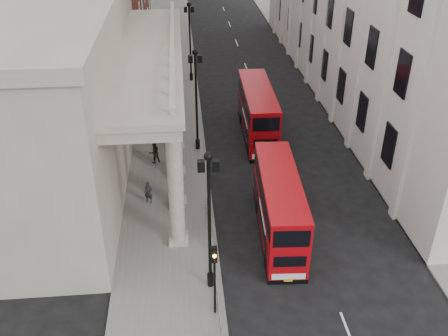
{
  "coord_description": "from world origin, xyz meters",
  "views": [
    {
      "loc": [
        -1.68,
        -16.38,
        19.58
      ],
      "look_at": [
        0.89,
        12.34,
        2.63
      ],
      "focal_mm": 40.0,
      "sensor_mm": 36.0,
      "label": 1
    }
  ],
  "objects_px": {
    "lamp_post_north": "(190,37)",
    "bus_far": "(257,111)",
    "traffic_light": "(215,268)",
    "pedestrian_a": "(148,192)",
    "lamp_post_south": "(209,214)",
    "pedestrian_c": "(167,123)",
    "lamp_post_mid": "(196,94)",
    "bus_near": "(279,205)",
    "pedestrian_b": "(154,152)"
  },
  "relations": [
    {
      "from": "lamp_post_north",
      "to": "bus_far",
      "type": "height_order",
      "value": "lamp_post_north"
    },
    {
      "from": "traffic_light",
      "to": "pedestrian_a",
      "type": "height_order",
      "value": "traffic_light"
    },
    {
      "from": "lamp_post_south",
      "to": "traffic_light",
      "type": "relative_size",
      "value": 1.93
    },
    {
      "from": "bus_far",
      "to": "traffic_light",
      "type": "bearing_deg",
      "value": -103.04
    },
    {
      "from": "bus_far",
      "to": "lamp_post_south",
      "type": "bearing_deg",
      "value": -104.84
    },
    {
      "from": "traffic_light",
      "to": "pedestrian_c",
      "type": "xyz_separation_m",
      "value": [
        -2.65,
        21.4,
        -2.2
      ]
    },
    {
      "from": "lamp_post_mid",
      "to": "pedestrian_c",
      "type": "height_order",
      "value": "lamp_post_mid"
    },
    {
      "from": "bus_near",
      "to": "pedestrian_b",
      "type": "height_order",
      "value": "bus_near"
    },
    {
      "from": "lamp_post_mid",
      "to": "lamp_post_north",
      "type": "relative_size",
      "value": 1.0
    },
    {
      "from": "lamp_post_north",
      "to": "bus_near",
      "type": "height_order",
      "value": "lamp_post_north"
    },
    {
      "from": "lamp_post_north",
      "to": "pedestrian_c",
      "type": "distance_m",
      "value": 13.48
    },
    {
      "from": "bus_far",
      "to": "lamp_post_north",
      "type": "bearing_deg",
      "value": 112.01
    },
    {
      "from": "pedestrian_b",
      "to": "pedestrian_a",
      "type": "bearing_deg",
      "value": 62.09
    },
    {
      "from": "traffic_light",
      "to": "pedestrian_a",
      "type": "relative_size",
      "value": 2.69
    },
    {
      "from": "lamp_post_south",
      "to": "pedestrian_b",
      "type": "distance_m",
      "value": 14.89
    },
    {
      "from": "lamp_post_north",
      "to": "pedestrian_c",
      "type": "relative_size",
      "value": 5.29
    },
    {
      "from": "lamp_post_south",
      "to": "lamp_post_mid",
      "type": "height_order",
      "value": "same"
    },
    {
      "from": "traffic_light",
      "to": "bus_far",
      "type": "relative_size",
      "value": 0.43
    },
    {
      "from": "traffic_light",
      "to": "bus_near",
      "type": "relative_size",
      "value": 0.45
    },
    {
      "from": "bus_near",
      "to": "pedestrian_a",
      "type": "bearing_deg",
      "value": 157.31
    },
    {
      "from": "bus_near",
      "to": "pedestrian_c",
      "type": "height_order",
      "value": "bus_near"
    },
    {
      "from": "pedestrian_b",
      "to": "pedestrian_c",
      "type": "xyz_separation_m",
      "value": [
        0.9,
        5.43,
        -0.11
      ]
    },
    {
      "from": "lamp_post_south",
      "to": "bus_near",
      "type": "height_order",
      "value": "lamp_post_south"
    },
    {
      "from": "traffic_light",
      "to": "pedestrian_b",
      "type": "height_order",
      "value": "traffic_light"
    },
    {
      "from": "lamp_post_mid",
      "to": "pedestrian_a",
      "type": "relative_size",
      "value": 5.2
    },
    {
      "from": "lamp_post_south",
      "to": "pedestrian_b",
      "type": "xyz_separation_m",
      "value": [
        -3.45,
        13.95,
        -3.89
      ]
    },
    {
      "from": "pedestrian_a",
      "to": "pedestrian_c",
      "type": "height_order",
      "value": "pedestrian_a"
    },
    {
      "from": "lamp_post_north",
      "to": "bus_near",
      "type": "relative_size",
      "value": 0.88
    },
    {
      "from": "pedestrian_a",
      "to": "pedestrian_c",
      "type": "relative_size",
      "value": 1.02
    },
    {
      "from": "pedestrian_c",
      "to": "lamp_post_mid",
      "type": "bearing_deg",
      "value": -31.83
    },
    {
      "from": "lamp_post_south",
      "to": "lamp_post_mid",
      "type": "bearing_deg",
      "value": 90.0
    },
    {
      "from": "lamp_post_mid",
      "to": "bus_far",
      "type": "bearing_deg",
      "value": 22.91
    },
    {
      "from": "lamp_post_south",
      "to": "pedestrian_b",
      "type": "height_order",
      "value": "lamp_post_south"
    },
    {
      "from": "lamp_post_south",
      "to": "pedestrian_a",
      "type": "xyz_separation_m",
      "value": [
        -3.68,
        8.41,
        -3.99
      ]
    },
    {
      "from": "bus_far",
      "to": "lamp_post_mid",
      "type": "bearing_deg",
      "value": -155.89
    },
    {
      "from": "lamp_post_mid",
      "to": "traffic_light",
      "type": "bearing_deg",
      "value": -89.68
    },
    {
      "from": "bus_far",
      "to": "pedestrian_a",
      "type": "distance_m",
      "value": 13.32
    },
    {
      "from": "lamp_post_mid",
      "to": "pedestrian_c",
      "type": "xyz_separation_m",
      "value": [
        -2.55,
        3.38,
        -4.0
      ]
    },
    {
      "from": "lamp_post_south",
      "to": "bus_far",
      "type": "height_order",
      "value": "lamp_post_south"
    },
    {
      "from": "bus_far",
      "to": "pedestrian_b",
      "type": "distance_m",
      "value": 9.76
    },
    {
      "from": "lamp_post_mid",
      "to": "traffic_light",
      "type": "distance_m",
      "value": 18.11
    },
    {
      "from": "pedestrian_b",
      "to": "pedestrian_c",
      "type": "relative_size",
      "value": 1.14
    },
    {
      "from": "bus_near",
      "to": "pedestrian_b",
      "type": "bearing_deg",
      "value": 133.15
    },
    {
      "from": "pedestrian_b",
      "to": "traffic_light",
      "type": "bearing_deg",
      "value": 76.95
    },
    {
      "from": "pedestrian_a",
      "to": "traffic_light",
      "type": "bearing_deg",
      "value": -55.11
    },
    {
      "from": "pedestrian_b",
      "to": "bus_near",
      "type": "bearing_deg",
      "value": 104.44
    },
    {
      "from": "traffic_light",
      "to": "pedestrian_a",
      "type": "distance_m",
      "value": 11.31
    },
    {
      "from": "lamp_post_mid",
      "to": "traffic_light",
      "type": "xyz_separation_m",
      "value": [
        0.1,
        -18.02,
        -1.8
      ]
    },
    {
      "from": "lamp_post_south",
      "to": "lamp_post_mid",
      "type": "xyz_separation_m",
      "value": [
        0.0,
        16.0,
        0.0
      ]
    },
    {
      "from": "bus_near",
      "to": "pedestrian_b",
      "type": "relative_size",
      "value": 5.3
    }
  ]
}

